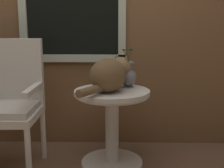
{
  "coord_description": "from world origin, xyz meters",
  "views": [
    {
      "loc": [
        0.3,
        -1.96,
        1.13
      ],
      "look_at": [
        0.26,
        0.3,
        0.69
      ],
      "focal_mm": 45.84,
      "sensor_mm": 36.0,
      "label": 1
    }
  ],
  "objects_px": {
    "pewter_vase_with_ivy": "(128,75)",
    "wicker_chair": "(7,99)",
    "wicker_side_table": "(112,116)",
    "cat": "(110,74)"
  },
  "relations": [
    {
      "from": "wicker_side_table",
      "to": "pewter_vase_with_ivy",
      "type": "relative_size",
      "value": 1.97
    },
    {
      "from": "wicker_chair",
      "to": "cat",
      "type": "xyz_separation_m",
      "value": [
        0.83,
        -0.01,
        0.21
      ]
    },
    {
      "from": "wicker_side_table",
      "to": "cat",
      "type": "relative_size",
      "value": 1.12
    },
    {
      "from": "wicker_side_table",
      "to": "cat",
      "type": "xyz_separation_m",
      "value": [
        -0.02,
        -0.05,
        0.36
      ]
    },
    {
      "from": "wicker_side_table",
      "to": "wicker_chair",
      "type": "xyz_separation_m",
      "value": [
        -0.85,
        -0.04,
        0.15
      ]
    },
    {
      "from": "cat",
      "to": "wicker_side_table",
      "type": "bearing_deg",
      "value": 70.2
    },
    {
      "from": "wicker_chair",
      "to": "pewter_vase_with_ivy",
      "type": "height_order",
      "value": "wicker_chair"
    },
    {
      "from": "pewter_vase_with_ivy",
      "to": "wicker_chair",
      "type": "bearing_deg",
      "value": -171.07
    },
    {
      "from": "wicker_chair",
      "to": "pewter_vase_with_ivy",
      "type": "bearing_deg",
      "value": 8.93
    },
    {
      "from": "cat",
      "to": "pewter_vase_with_ivy",
      "type": "distance_m",
      "value": 0.23
    }
  ]
}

